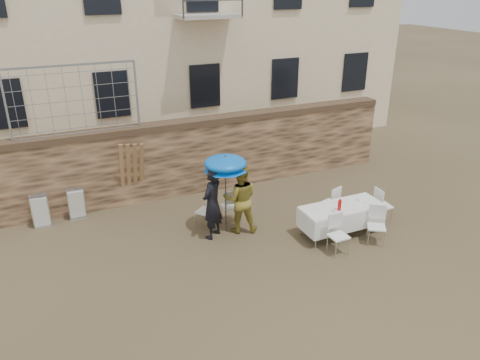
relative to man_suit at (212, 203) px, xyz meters
name	(u,v)px	position (x,y,z in m)	size (l,w,h in m)	color
ground	(264,279)	(0.36, -2.16, -0.93)	(80.00, 80.00, 0.00)	brown
stone_wall	(190,157)	(0.36, 2.84, 0.17)	(13.00, 0.50, 2.20)	brown
chain_link_fence	(75,101)	(-2.64, 2.84, 2.17)	(3.20, 0.06, 1.80)	gray
man_suit	(212,203)	(0.00, 0.00, 0.00)	(0.68, 0.44, 1.85)	black
woman_dress	(240,199)	(0.75, 0.00, -0.03)	(0.87, 0.68, 1.80)	gold
umbrella	(225,166)	(0.40, 0.10, 0.89)	(1.09, 1.09, 1.93)	#3F3F44
couple_chair_left	(205,210)	(0.00, 0.55, -0.45)	(0.48, 0.48, 0.96)	white
couple_chair_right	(230,205)	(0.70, 0.55, -0.45)	(0.48, 0.48, 0.96)	white
banquet_table	(342,208)	(3.02, -1.17, -0.20)	(2.10, 0.85, 0.78)	white
soda_bottle	(340,205)	(2.82, -1.32, -0.02)	(0.09, 0.09, 0.26)	red
table_chair_front_left	(339,235)	(2.42, -1.92, -0.45)	(0.48, 0.48, 0.96)	white
table_chair_front_right	(377,226)	(3.52, -1.92, -0.45)	(0.48, 0.48, 0.96)	white
table_chair_back	(330,202)	(3.22, -0.37, -0.45)	(0.48, 0.48, 0.96)	white
table_chair_side	(383,205)	(4.42, -1.07, -0.45)	(0.48, 0.48, 0.96)	white
chair_stack_left	(40,208)	(-3.90, 2.42, -0.47)	(0.46, 0.40, 0.92)	white
chair_stack_right	(76,202)	(-3.00, 2.42, -0.47)	(0.46, 0.32, 0.92)	white
wood_planks	(133,173)	(-1.40, 2.49, 0.07)	(0.70, 0.20, 2.00)	#A37749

